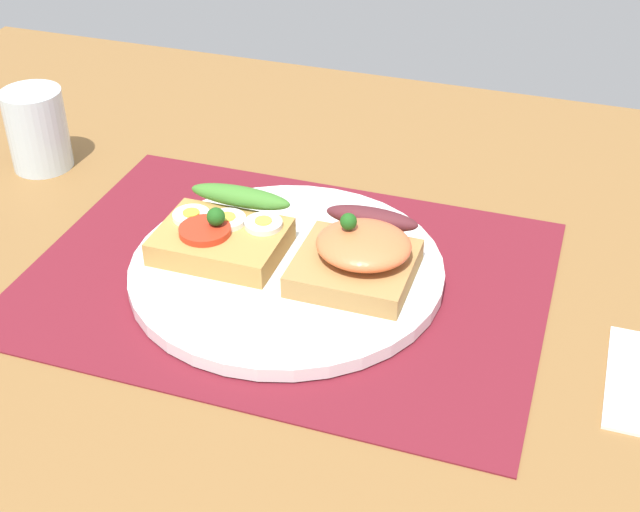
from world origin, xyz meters
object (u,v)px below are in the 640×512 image
Objects in this scene: drinking_glass at (37,129)px; sandwich_egg_tomato at (224,232)px; plate at (287,270)px; sandwich_salmon at (360,253)px.

sandwich_egg_tomato is at bearing -21.82° from drinking_glass.
drinking_glass reaches higher than plate.
sandwich_salmon is 38.76cm from drinking_glass.
sandwich_egg_tomato is at bearing 173.05° from plate.
sandwich_egg_tomato is (-6.06, 0.74, 2.13)cm from plate.
drinking_glass is (-31.19, 10.80, 3.29)cm from plate.
drinking_glass is (-37.42, 10.06, 0.68)cm from sandwich_salmon.
drinking_glass is (-25.13, 10.06, 1.16)cm from sandwich_egg_tomato.
drinking_glass is at bearing 164.95° from sandwich_salmon.
sandwich_salmon reaches higher than sandwich_egg_tomato.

